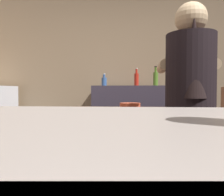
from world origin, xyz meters
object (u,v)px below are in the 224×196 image
(bottle_olive_oil, at_px, (137,79))
(bottle_vinegar, at_px, (104,81))
(chefs_knife, at_px, (211,110))
(mixing_bowl, at_px, (130,106))
(bartender, at_px, (190,105))
(bottle_soy, at_px, (156,78))

(bottle_olive_oil, bearing_deg, bottle_vinegar, -177.93)
(chefs_knife, bearing_deg, mixing_bowl, -175.76)
(mixing_bowl, relative_size, bottle_olive_oil, 0.76)
(mixing_bowl, distance_m, chefs_knife, 0.71)
(bartender, xyz_separation_m, bottle_vinegar, (-0.79, 1.64, 0.24))
(mixing_bowl, bearing_deg, bottle_olive_oil, 85.21)
(bartender, relative_size, mixing_bowl, 8.83)
(bottle_soy, bearing_deg, bottle_vinegar, 175.94)
(bartender, height_order, mixing_bowl, bartender)
(bartender, bearing_deg, chefs_knife, -32.06)
(mixing_bowl, distance_m, bottle_vinegar, 1.22)
(mixing_bowl, distance_m, bottle_olive_oil, 1.19)
(bottle_olive_oil, bearing_deg, bottle_soy, -14.80)
(bartender, height_order, bottle_vinegar, bartender)
(bartender, relative_size, bottle_soy, 6.32)
(chefs_knife, xyz_separation_m, bottle_olive_oil, (-0.60, 1.25, 0.33))
(mixing_bowl, height_order, bottle_vinegar, bottle_vinegar)
(bottle_soy, bearing_deg, bottle_olive_oil, 165.20)
(chefs_knife, height_order, bottle_olive_oil, bottle_olive_oil)
(chefs_knife, relative_size, bottle_olive_oil, 0.95)
(bartender, distance_m, bottle_soy, 1.61)
(bottle_vinegar, bearing_deg, bottle_olive_oil, 2.07)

